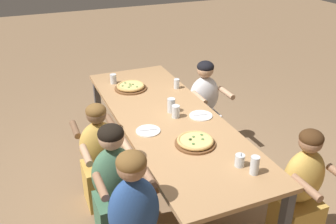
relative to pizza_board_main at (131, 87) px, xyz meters
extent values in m
plane|color=#896B4C|center=(0.78, 0.13, -0.82)|extent=(18.00, 18.00, 0.00)
cube|color=tan|center=(0.78, 0.13, -0.05)|extent=(2.74, 0.94, 0.04)
cube|color=#4C4C51|center=(-0.53, -0.28, -0.44)|extent=(0.07, 0.07, 0.75)
cube|color=#4C4C51|center=(-0.53, 0.54, -0.44)|extent=(0.07, 0.07, 0.75)
cylinder|color=brown|center=(0.00, 0.00, -0.02)|extent=(0.36, 0.36, 0.02)
torus|color=tan|center=(0.00, 0.00, 0.01)|extent=(0.31, 0.31, 0.03)
cylinder|color=#E5C675|center=(0.00, 0.00, 0.00)|extent=(0.27, 0.27, 0.03)
cylinder|color=#4C7A3D|center=(0.02, -0.01, 0.02)|extent=(0.02, 0.02, 0.01)
cylinder|color=#4C7A3D|center=(0.06, -0.04, 0.02)|extent=(0.02, 0.02, 0.01)
cylinder|color=#4C7A3D|center=(0.08, 0.05, 0.02)|extent=(0.02, 0.02, 0.01)
cylinder|color=#4C7A3D|center=(-0.08, -0.04, 0.02)|extent=(0.02, 0.02, 0.01)
cylinder|color=#4C7A3D|center=(-0.01, 0.03, 0.02)|extent=(0.02, 0.02, 0.01)
cylinder|color=#4C7A3D|center=(-0.01, -0.09, 0.02)|extent=(0.02, 0.02, 0.01)
cylinder|color=#4C7A3D|center=(-0.03, 0.00, 0.02)|extent=(0.02, 0.02, 0.01)
cylinder|color=brown|center=(1.33, 0.15, -0.02)|extent=(0.35, 0.35, 0.02)
torus|color=tan|center=(1.33, 0.15, 0.01)|extent=(0.31, 0.31, 0.03)
cylinder|color=#E5C675|center=(1.33, 0.15, 0.00)|extent=(0.27, 0.27, 0.03)
cylinder|color=#4C7A3D|center=(1.28, 0.23, 0.02)|extent=(0.02, 0.02, 0.01)
cylinder|color=#4C7A3D|center=(1.28, 0.15, 0.02)|extent=(0.02, 0.02, 0.01)
cylinder|color=#4C7A3D|center=(1.31, 0.11, 0.02)|extent=(0.02, 0.02, 0.01)
cylinder|color=#4C7A3D|center=(1.35, 0.21, 0.02)|extent=(0.02, 0.02, 0.01)
cylinder|color=#4C7A3D|center=(1.31, 0.11, 0.02)|extent=(0.02, 0.02, 0.01)
cylinder|color=#4C7A3D|center=(1.39, 0.10, 0.02)|extent=(0.02, 0.02, 0.01)
cylinder|color=white|center=(0.89, 0.43, -0.02)|extent=(0.22, 0.22, 0.01)
cube|color=#B7B7BC|center=(0.89, 0.43, -0.01)|extent=(0.03, 0.16, 0.01)
cylinder|color=white|center=(0.97, -0.15, -0.02)|extent=(0.22, 0.22, 0.01)
cube|color=#B7B7BC|center=(0.97, -0.15, -0.01)|extent=(0.04, 0.15, 0.01)
cylinder|color=silver|center=(1.74, 0.32, 0.02)|extent=(0.08, 0.08, 0.10)
cylinder|color=#1EA8DB|center=(1.74, 0.32, 0.01)|extent=(0.07, 0.07, 0.07)
cylinder|color=black|center=(1.76, 0.32, 0.03)|extent=(0.00, 0.01, 0.12)
cylinder|color=silver|center=(1.87, 0.37, 0.05)|extent=(0.07, 0.07, 0.15)
cylinder|color=black|center=(1.87, 0.37, 0.02)|extent=(0.06, 0.06, 0.09)
cylinder|color=silver|center=(0.18, 0.48, 0.03)|extent=(0.06, 0.06, 0.11)
cylinder|color=black|center=(0.18, 0.48, 0.01)|extent=(0.05, 0.05, 0.08)
cylinder|color=silver|center=(-0.24, -0.13, 0.03)|extent=(0.07, 0.07, 0.11)
cylinder|color=silver|center=(-0.24, -0.13, 0.01)|extent=(0.06, 0.06, 0.07)
cylinder|color=silver|center=(0.82, 0.19, 0.03)|extent=(0.08, 0.08, 0.12)
cylinder|color=silver|center=(0.82, 0.19, 0.02)|extent=(0.07, 0.07, 0.09)
cylinder|color=silver|center=(0.70, 0.20, 0.04)|extent=(0.08, 0.08, 0.14)
cylinder|color=black|center=(0.70, 0.20, 0.01)|extent=(0.07, 0.07, 0.08)
cube|color=gold|center=(1.92, 0.82, -0.60)|extent=(0.32, 0.34, 0.43)
ellipsoid|color=gold|center=(1.92, 0.82, -0.15)|extent=(0.24, 0.36, 0.48)
sphere|color=#9E7051|center=(1.92, 0.82, 0.17)|extent=(0.18, 0.18, 0.18)
ellipsoid|color=#422814|center=(1.92, 0.82, 0.21)|extent=(0.18, 0.18, 0.13)
cylinder|color=#9E7051|center=(2.12, 0.65, -0.06)|extent=(0.28, 0.06, 0.06)
ellipsoid|color=#2D5193|center=(1.83, -0.56, -0.11)|extent=(0.24, 0.36, 0.56)
sphere|color=#9E7051|center=(1.83, -0.56, 0.26)|extent=(0.20, 0.20, 0.20)
ellipsoid|color=brown|center=(1.83, -0.56, 0.30)|extent=(0.20, 0.20, 0.14)
cylinder|color=#9E7051|center=(1.62, -0.73, 0.01)|extent=(0.28, 0.06, 0.06)
cylinder|color=#9E7051|center=(1.62, -0.39, 0.01)|extent=(0.28, 0.06, 0.06)
cube|color=#477556|center=(1.31, -0.56, -0.60)|extent=(0.32, 0.34, 0.43)
ellipsoid|color=#477556|center=(1.31, -0.56, -0.15)|extent=(0.24, 0.36, 0.48)
sphere|color=tan|center=(1.31, -0.56, 0.19)|extent=(0.20, 0.20, 0.20)
ellipsoid|color=black|center=(1.31, -0.56, 0.22)|extent=(0.20, 0.20, 0.14)
cylinder|color=tan|center=(1.10, -0.73, -0.05)|extent=(0.28, 0.06, 0.06)
cylinder|color=tan|center=(1.10, -0.39, -0.05)|extent=(0.28, 0.06, 0.06)
cube|color=gold|center=(0.79, -0.56, -0.60)|extent=(0.32, 0.34, 0.43)
ellipsoid|color=gold|center=(0.79, -0.56, -0.16)|extent=(0.24, 0.36, 0.45)
sphere|color=brown|center=(0.79, -0.56, 0.15)|extent=(0.18, 0.18, 0.18)
ellipsoid|color=brown|center=(0.79, -0.56, 0.18)|extent=(0.18, 0.18, 0.13)
cylinder|color=brown|center=(0.59, -0.73, -0.08)|extent=(0.28, 0.06, 0.06)
cylinder|color=brown|center=(0.59, -0.39, -0.08)|extent=(0.28, 0.06, 0.06)
cube|color=silver|center=(0.22, 0.82, -0.60)|extent=(0.32, 0.34, 0.43)
ellipsoid|color=silver|center=(0.22, 0.82, -0.16)|extent=(0.24, 0.36, 0.46)
sphere|color=tan|center=(0.22, 0.82, 0.16)|extent=(0.19, 0.19, 0.19)
ellipsoid|color=black|center=(0.22, 0.82, 0.20)|extent=(0.19, 0.19, 0.13)
cylinder|color=tan|center=(0.43, 0.99, -0.07)|extent=(0.28, 0.06, 0.06)
cylinder|color=tan|center=(0.43, 0.65, -0.07)|extent=(0.28, 0.06, 0.06)
camera|label=1|loc=(3.72, -1.10, 1.65)|focal=40.00mm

